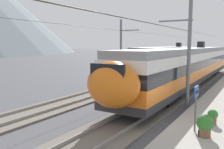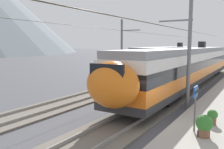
# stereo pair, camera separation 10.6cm
# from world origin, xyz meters

# --- Properties ---
(ground_plane) EXTENTS (400.00, 400.00, 0.00)m
(ground_plane) POSITION_xyz_m (0.00, 0.00, 0.00)
(ground_plane) COLOR #4C4C51
(track_near) EXTENTS (120.00, 3.00, 0.28)m
(track_near) POSITION_xyz_m (0.00, 1.28, 0.07)
(track_near) COLOR #6B6359
(track_near) RESTS_ON ground
(track_far) EXTENTS (120.00, 3.00, 0.28)m
(track_far) POSITION_xyz_m (0.00, 6.91, 0.07)
(track_far) COLOR #6B6359
(track_far) RESTS_ON ground
(train_near_platform) EXTENTS (31.24, 3.01, 4.27)m
(train_near_platform) POSITION_xyz_m (13.50, 1.28, 2.23)
(train_near_platform) COLOR #2D2D30
(train_near_platform) RESTS_ON track_near
(train_far_track) EXTENTS (25.95, 3.01, 4.27)m
(train_far_track) POSITION_xyz_m (24.89, 6.91, 2.22)
(train_far_track) COLOR #2D2D30
(train_far_track) RESTS_ON track_far
(catenary_mast_mid) EXTENTS (49.75, 2.24, 7.60)m
(catenary_mast_mid) POSITION_xyz_m (4.95, -0.50, 3.99)
(catenary_mast_mid) COLOR slate
(catenary_mast_mid) RESTS_ON ground
(catenary_mast_far_side) EXTENTS (49.75, 2.43, 7.03)m
(catenary_mast_far_side) POSITION_xyz_m (13.18, 8.84, 3.76)
(catenary_mast_far_side) COLOR slate
(catenary_mast_far_side) RESTS_ON ground
(platform_sign) EXTENTS (0.70, 0.08, 2.04)m
(platform_sign) POSITION_xyz_m (-0.18, -2.27, 1.82)
(platform_sign) COLOR #59595B
(platform_sign) RESTS_ON platform_slab
(handbag_near_sign) EXTENTS (0.32, 0.18, 0.40)m
(handbag_near_sign) POSITION_xyz_m (-0.63, -2.62, 0.46)
(handbag_near_sign) COLOR black
(handbag_near_sign) RESTS_ON platform_slab
(potted_plant_platform_edge) EXTENTS (0.49, 0.49, 0.73)m
(potted_plant_platform_edge) POSITION_xyz_m (1.24, -2.79, 0.74)
(potted_plant_platform_edge) COLOR brown
(potted_plant_platform_edge) RESTS_ON platform_slab
(potted_plant_by_shelter) EXTENTS (0.70, 0.70, 0.94)m
(potted_plant_by_shelter) POSITION_xyz_m (-0.62, -2.77, 0.85)
(potted_plant_by_shelter) COLOR brown
(potted_plant_by_shelter) RESTS_ON platform_slab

